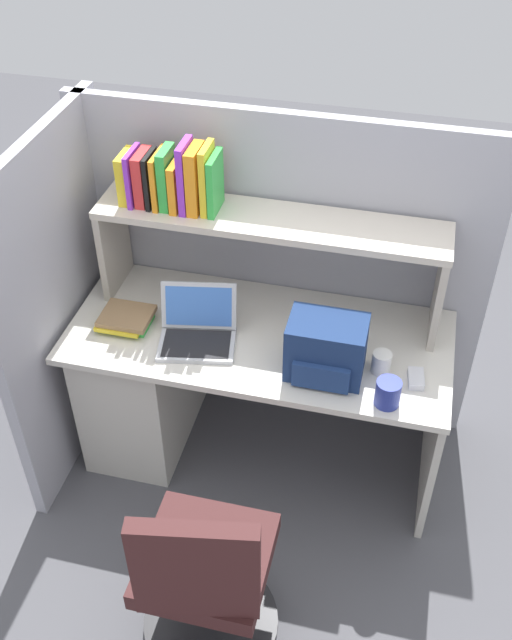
{
  "coord_description": "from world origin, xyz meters",
  "views": [
    {
      "loc": [
        0.53,
        -2.26,
        2.75
      ],
      "look_at": [
        0.0,
        -0.05,
        0.85
      ],
      "focal_mm": 41.35,
      "sensor_mm": 36.0,
      "label": 1
    }
  ],
  "objects_px": {
    "paper_cup": "(381,362)",
    "office_chair": "(205,583)",
    "laptop": "(198,330)",
    "backpack": "(326,349)",
    "snack_canister": "(388,393)",
    "computer_mouse": "(416,379)"
  },
  "relations": [
    {
      "from": "paper_cup",
      "to": "office_chair",
      "type": "xyz_separation_m",
      "value": [
        -0.48,
        -0.85,
        -0.38
      ]
    },
    {
      "from": "paper_cup",
      "to": "office_chair",
      "type": "relative_size",
      "value": 0.1
    },
    {
      "from": "laptop",
      "to": "paper_cup",
      "type": "distance_m",
      "value": 0.75
    },
    {
      "from": "laptop",
      "to": "office_chair",
      "type": "height_order",
      "value": "laptop"
    },
    {
      "from": "backpack",
      "to": "office_chair",
      "type": "distance_m",
      "value": 0.96
    },
    {
      "from": "paper_cup",
      "to": "snack_canister",
      "type": "relative_size",
      "value": 0.84
    },
    {
      "from": "laptop",
      "to": "computer_mouse",
      "type": "xyz_separation_m",
      "value": [
        0.89,
        -0.04,
        -0.03
      ]
    },
    {
      "from": "computer_mouse",
      "to": "paper_cup",
      "type": "xyz_separation_m",
      "value": [
        -0.14,
        0.03,
        0.03
      ]
    },
    {
      "from": "paper_cup",
      "to": "laptop",
      "type": "bearing_deg",
      "value": 179.02
    },
    {
      "from": "backpack",
      "to": "computer_mouse",
      "type": "xyz_separation_m",
      "value": [
        0.35,
        0.03,
        -0.1
      ]
    },
    {
      "from": "laptop",
      "to": "paper_cup",
      "type": "height_order",
      "value": "laptop"
    },
    {
      "from": "backpack",
      "to": "paper_cup",
      "type": "relative_size",
      "value": 3.29
    },
    {
      "from": "snack_canister",
      "to": "office_chair",
      "type": "height_order",
      "value": "office_chair"
    },
    {
      "from": "paper_cup",
      "to": "backpack",
      "type": "bearing_deg",
      "value": -165.32
    },
    {
      "from": "laptop",
      "to": "snack_canister",
      "type": "bearing_deg",
      "value": -12.9
    },
    {
      "from": "laptop",
      "to": "computer_mouse",
      "type": "distance_m",
      "value": 0.9
    },
    {
      "from": "laptop",
      "to": "paper_cup",
      "type": "relative_size",
      "value": 3.87
    },
    {
      "from": "computer_mouse",
      "to": "snack_canister",
      "type": "relative_size",
      "value": 0.95
    },
    {
      "from": "computer_mouse",
      "to": "paper_cup",
      "type": "bearing_deg",
      "value": 161.71
    },
    {
      "from": "backpack",
      "to": "paper_cup",
      "type": "distance_m",
      "value": 0.23
    },
    {
      "from": "laptop",
      "to": "office_chair",
      "type": "bearing_deg",
      "value": -72.49
    },
    {
      "from": "laptop",
      "to": "snack_canister",
      "type": "xyz_separation_m",
      "value": [
        0.8,
        -0.18,
        0.0
      ]
    }
  ]
}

